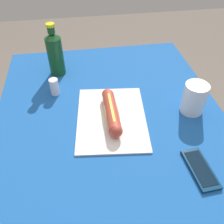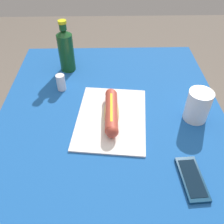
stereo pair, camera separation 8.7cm
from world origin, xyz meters
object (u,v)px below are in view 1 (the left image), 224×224
(hot_dog, at_px, (112,112))
(drinking_cup, at_px, (194,98))
(cell_phone, at_px, (200,169))
(salt_shaker, at_px, (54,87))
(soda_bottle, at_px, (55,53))

(hot_dog, height_order, drinking_cup, drinking_cup)
(cell_phone, bearing_deg, drinking_cup, -16.71)
(cell_phone, height_order, salt_shaker, salt_shaker)
(soda_bottle, distance_m, drinking_cup, 0.60)
(hot_dog, xyz_separation_m, drinking_cup, (-0.01, -0.30, 0.03))
(salt_shaker, bearing_deg, hot_dog, -131.10)
(drinking_cup, distance_m, salt_shaker, 0.54)
(salt_shaker, bearing_deg, cell_phone, -135.75)
(hot_dog, distance_m, drinking_cup, 0.30)
(drinking_cup, relative_size, salt_shaker, 1.71)
(cell_phone, xyz_separation_m, salt_shaker, (0.44, 0.43, 0.03))
(hot_dog, distance_m, cell_phone, 0.35)
(hot_dog, xyz_separation_m, soda_bottle, (0.33, 0.19, 0.07))
(soda_bottle, xyz_separation_m, salt_shaker, (-0.15, 0.01, -0.07))
(soda_bottle, height_order, drinking_cup, soda_bottle)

